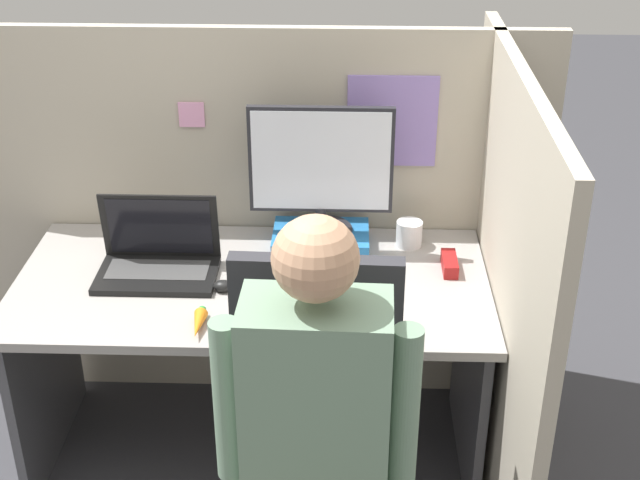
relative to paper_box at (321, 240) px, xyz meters
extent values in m
cube|color=#B7AD99|center=(-0.21, 0.18, -0.03)|extent=(2.01, 0.04, 1.41)
cube|color=#937AC6|center=(0.23, 0.16, 0.37)|extent=(0.30, 0.01, 0.31)
cube|color=#F4EA66|center=(0.04, 0.16, 0.32)|extent=(0.08, 0.01, 0.08)
cube|color=#EA9EC6|center=(-0.44, 0.16, 0.38)|extent=(0.09, 0.01, 0.09)
cube|color=#B7AD99|center=(0.57, -0.29, -0.03)|extent=(0.04, 1.40, 1.41)
cube|color=#9E9993|center=(-0.21, -0.22, -0.05)|extent=(1.51, 0.75, 0.03)
cube|color=#4C4C51|center=(-0.93, -0.22, -0.40)|extent=(0.03, 0.64, 0.67)
cube|color=#4C4C51|center=(0.51, -0.22, -0.40)|extent=(0.03, 0.64, 0.67)
cube|color=#236BAD|center=(0.00, 0.00, 0.00)|extent=(0.32, 0.22, 0.07)
cylinder|color=#232328|center=(0.00, 0.00, 0.04)|extent=(0.21, 0.21, 0.01)
cylinder|color=#232328|center=(0.00, 0.00, 0.08)|extent=(0.04, 0.04, 0.08)
cube|color=#232328|center=(0.00, 0.00, 0.29)|extent=(0.47, 0.02, 0.36)
cube|color=silver|center=(0.00, -0.01, 0.29)|extent=(0.45, 0.00, 0.34)
cube|color=black|center=(-0.52, -0.21, -0.02)|extent=(0.38, 0.23, 0.02)
cube|color=#424242|center=(-0.52, -0.20, -0.01)|extent=(0.32, 0.13, 0.00)
cube|color=black|center=(-0.52, -0.11, 0.10)|extent=(0.38, 0.04, 0.23)
cube|color=black|center=(-0.52, -0.12, 0.10)|extent=(0.33, 0.03, 0.20)
ellipsoid|color=black|center=(-0.30, -0.29, -0.02)|extent=(0.06, 0.05, 0.04)
cube|color=#A31919|center=(0.42, -0.13, -0.01)|extent=(0.05, 0.13, 0.04)
cone|color=orange|center=(-0.34, -0.51, -0.01)|extent=(0.04, 0.12, 0.04)
cylinder|color=green|center=(-0.34, -0.43, -0.01)|extent=(0.02, 0.02, 0.02)
cube|color=#2D2D33|center=(0.01, -0.75, 0.04)|extent=(0.44, 0.06, 0.63)
cube|color=gray|center=(0.02, -1.01, 0.11)|extent=(0.35, 0.21, 0.55)
sphere|color=tan|center=(0.02, -1.01, 0.50)|extent=(0.19, 0.19, 0.19)
cylinder|color=gray|center=(-0.18, -1.00, 0.11)|extent=(0.07, 0.07, 0.44)
cylinder|color=gray|center=(0.23, -1.02, 0.11)|extent=(0.07, 0.07, 0.44)
cylinder|color=white|center=(0.30, 0.04, 0.01)|extent=(0.09, 0.09, 0.09)
camera|label=1|loc=(0.09, -2.65, 1.41)|focal=50.00mm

